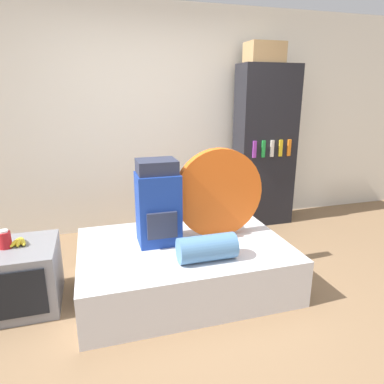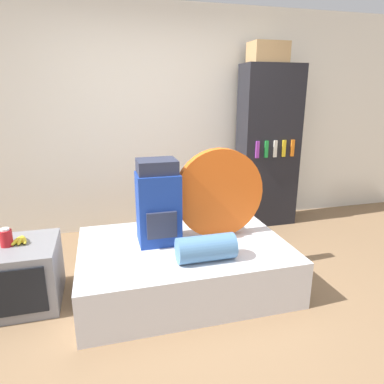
% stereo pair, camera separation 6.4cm
% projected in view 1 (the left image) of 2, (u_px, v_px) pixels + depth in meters
% --- Properties ---
extents(ground_plane, '(16.00, 16.00, 0.00)m').
position_uv_depth(ground_plane, '(207.00, 310.00, 2.66)').
color(ground_plane, '#846647').
extents(wall_back, '(8.00, 0.05, 2.60)m').
position_uv_depth(wall_back, '(156.00, 121.00, 4.06)').
color(wall_back, silver).
rests_on(wall_back, ground_plane).
extents(bed, '(1.73, 1.20, 0.39)m').
position_uv_depth(bed, '(184.00, 264.00, 2.96)').
color(bed, silver).
rests_on(bed, ground_plane).
extents(backpack, '(0.35, 0.33, 0.71)m').
position_uv_depth(backpack, '(158.00, 203.00, 2.84)').
color(backpack, navy).
rests_on(backpack, bed).
extents(tent_bag, '(0.79, 0.08, 0.79)m').
position_uv_depth(tent_bag, '(219.00, 193.00, 2.97)').
color(tent_bag, '#E05B19').
rests_on(tent_bag, bed).
extents(sleeping_roll, '(0.45, 0.20, 0.20)m').
position_uv_depth(sleeping_roll, '(207.00, 248.00, 2.59)').
color(sleeping_roll, teal).
rests_on(sleeping_roll, bed).
extents(television, '(0.60, 0.60, 0.50)m').
position_uv_depth(television, '(18.00, 277.00, 2.66)').
color(television, gray).
rests_on(television, ground_plane).
extents(canister, '(0.09, 0.09, 0.14)m').
position_uv_depth(canister, '(5.00, 239.00, 2.57)').
color(canister, '#B2191E').
rests_on(canister, television).
extents(banana_bunch, '(0.13, 0.17, 0.04)m').
position_uv_depth(banana_bunch, '(19.00, 242.00, 2.65)').
color(banana_bunch, yellow).
rests_on(banana_bunch, television).
extents(bookshelf, '(0.72, 0.37, 1.95)m').
position_uv_depth(bookshelf, '(265.00, 147.00, 4.23)').
color(bookshelf, black).
rests_on(bookshelf, ground_plane).
extents(cardboard_box, '(0.42, 0.29, 0.23)m').
position_uv_depth(cardboard_box, '(265.00, 53.00, 3.90)').
color(cardboard_box, '#A88456').
rests_on(cardboard_box, bookshelf).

